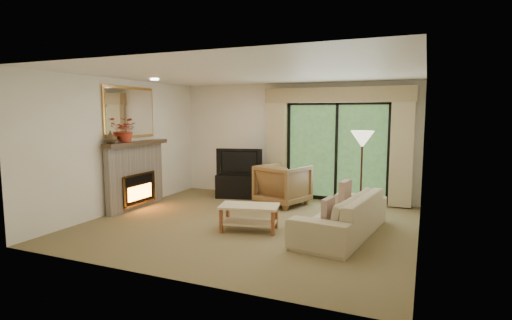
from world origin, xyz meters
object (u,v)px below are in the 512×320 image
at_px(media_console, 240,186).
at_px(sofa, 342,214).
at_px(coffee_table, 249,218).
at_px(armchair, 283,185).

distance_m(media_console, sofa, 3.32).
height_order(sofa, coffee_table, sofa).
distance_m(armchair, sofa, 2.24).
relative_size(media_console, sofa, 0.47).
relative_size(sofa, coffee_table, 2.37).
distance_m(sofa, coffee_table, 1.50).
bearing_deg(media_console, armchair, -30.17).
relative_size(armchair, sofa, 0.42).
bearing_deg(sofa, armchair, -128.38).
height_order(media_console, armchair, armchair).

